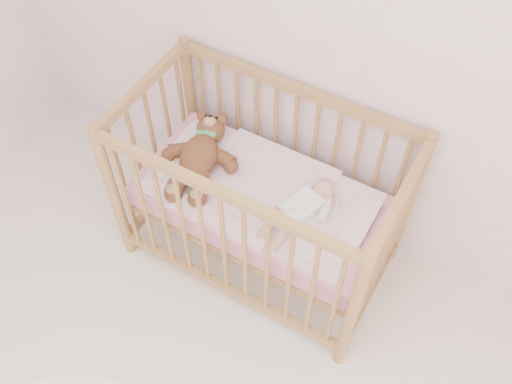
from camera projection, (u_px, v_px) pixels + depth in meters
The scene contains 6 objects.
wall_back at pixel (363, 31), 2.32m from camera, with size 4.00×0.02×2.70m, color white.
crib at pixel (261, 200), 2.85m from camera, with size 1.36×0.76×1.00m, color #B17F4B, non-canonical shape.
mattress at pixel (261, 201), 2.87m from camera, with size 1.22×0.62×0.13m, color pink.
blanket at pixel (261, 192), 2.81m from camera, with size 1.10×0.58×0.06m, color #E59DB6, non-canonical shape.
baby at pixel (303, 206), 2.67m from camera, with size 0.24×0.49×0.12m, color silver, non-canonical shape.
teddy_bear at pixel (199, 157), 2.83m from camera, with size 0.41×0.59×0.16m, color brown, non-canonical shape.
Camera 1 is at (0.58, 0.11, 2.79)m, focal length 40.00 mm.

